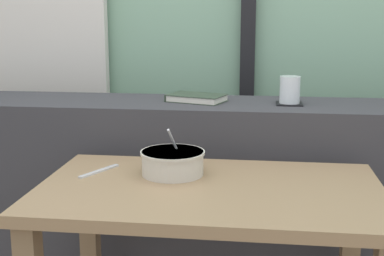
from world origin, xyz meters
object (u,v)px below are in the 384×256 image
(closed_book, at_px, (196,98))
(breakfast_table, at_px, (210,227))
(coaster_square, at_px, (289,104))
(fork_utensil, at_px, (99,171))
(soup_bowl, at_px, (173,163))
(juice_glass, at_px, (290,91))

(closed_book, bearing_deg, breakfast_table, -79.22)
(coaster_square, bearing_deg, fork_utensil, -143.44)
(breakfast_table, distance_m, fork_utensil, 0.40)
(closed_book, height_order, fork_utensil, closed_book)
(soup_bowl, bearing_deg, closed_book, 87.99)
(breakfast_table, distance_m, coaster_square, 0.68)
(coaster_square, bearing_deg, soup_bowl, -129.97)
(coaster_square, distance_m, closed_book, 0.37)
(soup_bowl, relative_size, fork_utensil, 1.20)
(breakfast_table, height_order, coaster_square, coaster_square)
(closed_book, height_order, soup_bowl, closed_book)
(juice_glass, height_order, fork_utensil, juice_glass)
(soup_bowl, bearing_deg, juice_glass, 50.03)
(coaster_square, bearing_deg, juice_glass, 90.00)
(breakfast_table, xyz_separation_m, coaster_square, (0.25, 0.56, 0.29))
(breakfast_table, distance_m, juice_glass, 0.70)
(breakfast_table, bearing_deg, juice_glass, 65.71)
(closed_book, relative_size, fork_utensil, 1.48)
(coaster_square, xyz_separation_m, soup_bowl, (-0.38, -0.45, -0.12))
(coaster_square, xyz_separation_m, closed_book, (-0.36, 0.02, 0.01))
(breakfast_table, distance_m, closed_book, 0.67)
(juice_glass, bearing_deg, closed_book, 176.09)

